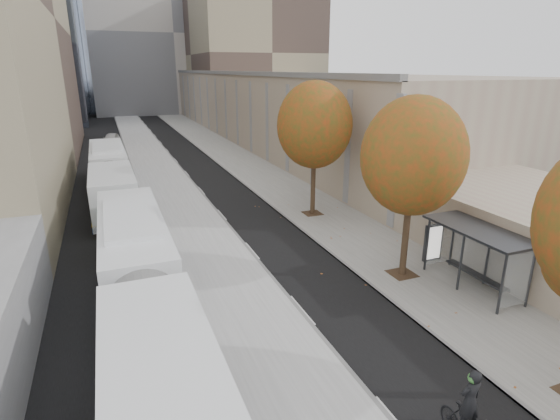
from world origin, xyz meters
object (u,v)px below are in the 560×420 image
bus_shelter (482,238)px  cyclist (467,417)px  bus_far (110,174)px  distant_car (111,139)px  bus_near (142,290)px

bus_shelter → cyclist: (-6.24, -5.96, -1.41)m
bus_far → bus_shelter: bearing=-56.6°
bus_shelter → bus_far: bearing=123.9°
bus_shelter → distant_car: size_ratio=1.11×
bus_shelter → distant_car: (-12.89, 43.55, -1.52)m
bus_near → cyclist: bearing=-49.4°
bus_shelter → cyclist: size_ratio=2.11×
cyclist → distant_car: size_ratio=0.53×
cyclist → distant_car: bearing=96.9°
distant_car → bus_near: bearing=-79.6°
bus_shelter → bus_near: bearing=172.1°
bus_shelter → bus_far: 24.11m
bus_near → distant_car: (-0.01, 41.76, -0.90)m
bus_far → cyclist: bearing=-75.0°
bus_shelter → cyclist: 8.74m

